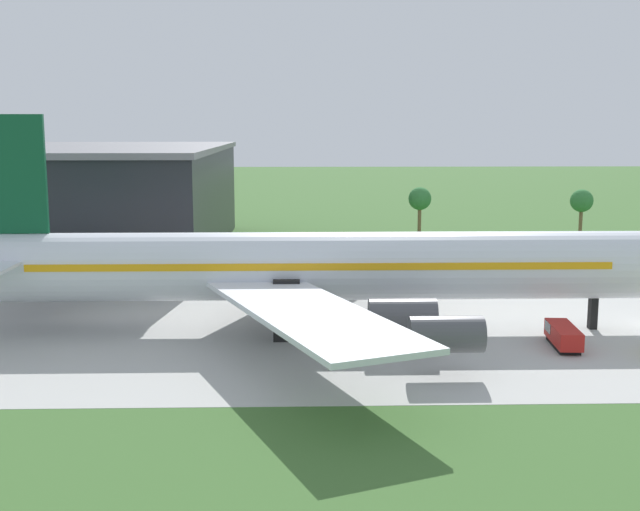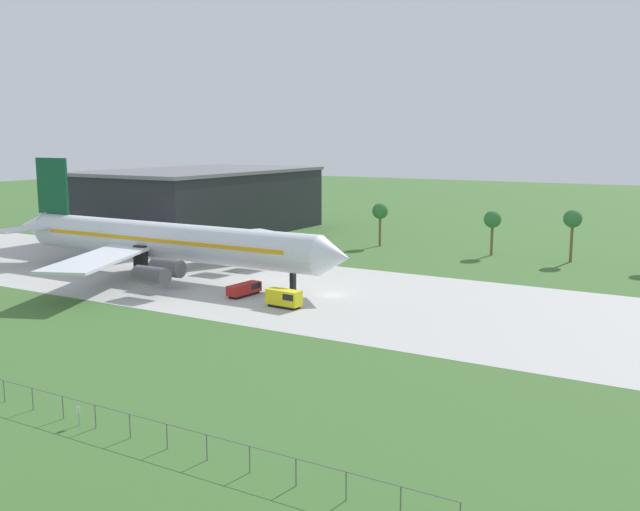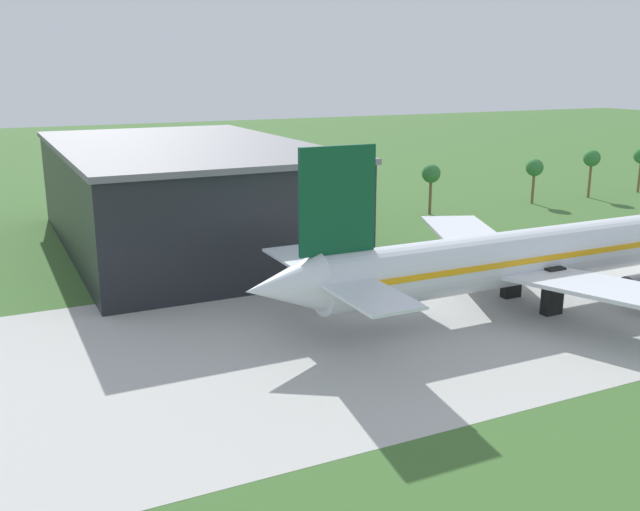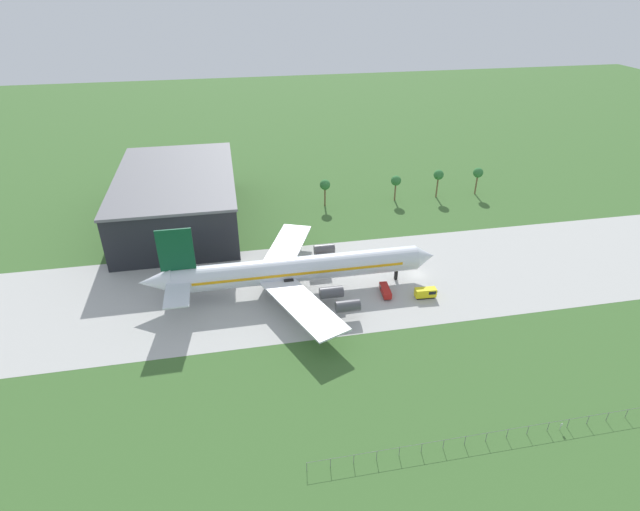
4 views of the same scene
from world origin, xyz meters
name	(u,v)px [view 3 (image 3 of 4)]	position (x,y,z in m)	size (l,w,h in m)	color
jet_airliner	(545,254)	(-34.13, -1.17, 6.20)	(75.48, 56.53, 20.34)	silver
terminal_building	(183,194)	(-64.98, 46.94, 8.12)	(36.72, 61.20, 16.22)	black
palm_tree_row	(555,164)	(15.27, 49.60, 7.90)	(60.42, 3.60, 10.40)	brown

